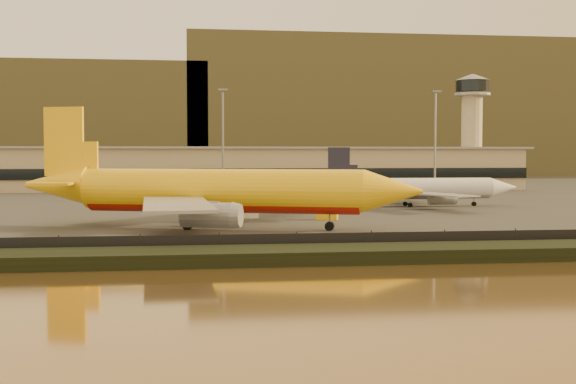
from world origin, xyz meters
The scene contains 12 objects.
ground centered at (0.00, 0.00, 0.00)m, with size 900.00×900.00×0.00m, color black.
embankment centered at (0.00, -17.00, 0.70)m, with size 320.00×7.00×1.40m, color black.
tarmac centered at (0.00, 95.00, 0.10)m, with size 320.00×220.00×0.20m, color #2D2D2D.
perimeter_fence centered at (0.00, -13.00, 1.30)m, with size 300.00×0.05×2.20m, color black.
terminal_building centered at (-14.52, 125.55, 6.25)m, with size 202.00×25.00×12.60m.
control_tower centered at (70.00, 131.00, 21.66)m, with size 11.20×11.20×35.50m.
apron_light_masts centered at (15.00, 75.00, 15.70)m, with size 152.20×12.20×25.40m.
distant_hills centered at (-20.74, 340.00, 31.39)m, with size 470.00×160.00×70.00m.
dhl_cargo_jet centered at (-13.76, 14.66, 5.38)m, with size 56.66×53.97×17.34m.
white_narrowbody_jet centered at (27.88, 52.44, 3.73)m, with size 40.99×40.14×11.81m.
gse_vehicle_yellow centered at (4.42, 26.01, 0.97)m, with size 3.42×1.54×1.54m, color yellow.
gse_vehicle_white centered at (-8.10, 30.51, 1.01)m, with size 3.59×1.61×1.61m, color silver.
Camera 1 is at (-16.47, -86.98, 10.64)m, focal length 45.00 mm.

